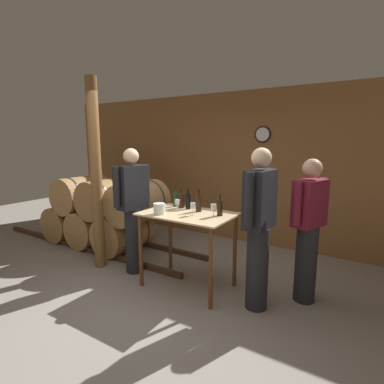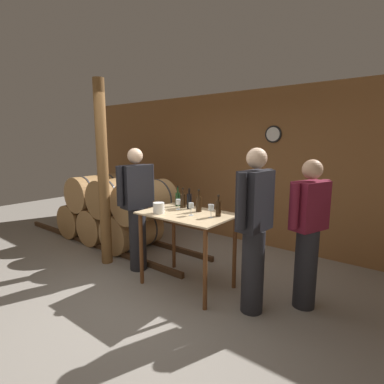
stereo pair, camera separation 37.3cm
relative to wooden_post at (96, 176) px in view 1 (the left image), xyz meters
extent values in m
plane|color=gray|center=(1.31, -0.47, -1.35)|extent=(14.00, 14.00, 0.00)
cube|color=brown|center=(1.31, 2.22, 0.00)|extent=(8.40, 0.05, 2.70)
cylinder|color=black|center=(1.66, 2.18, 0.59)|extent=(0.28, 0.03, 0.28)
cylinder|color=white|center=(1.66, 2.16, 0.59)|extent=(0.23, 0.01, 0.23)
cube|color=#4C331E|center=(-0.83, 0.28, -1.31)|extent=(4.20, 0.06, 0.08)
cube|color=#4C331E|center=(-0.83, 1.00, -1.31)|extent=(4.20, 0.06, 0.08)
cylinder|color=#9E7242|center=(-1.50, 0.64, -1.03)|extent=(0.65, 0.90, 0.65)
cylinder|color=#38383D|center=(-1.50, 0.37, -1.03)|extent=(0.66, 0.03, 0.66)
cylinder|color=#38383D|center=(-1.50, 0.91, -1.03)|extent=(0.66, 0.03, 0.66)
cylinder|color=#AD7F4C|center=(-0.83, 0.64, -1.03)|extent=(0.65, 0.90, 0.65)
cylinder|color=#38383D|center=(-0.83, 0.37, -1.03)|extent=(0.66, 0.03, 0.66)
cylinder|color=#38383D|center=(-0.83, 0.91, -1.03)|extent=(0.66, 0.03, 0.66)
cylinder|color=tan|center=(-0.15, 0.64, -1.03)|extent=(0.65, 0.90, 0.65)
cylinder|color=#38383D|center=(-0.15, 0.37, -1.03)|extent=(0.66, 0.03, 0.66)
cylinder|color=#38383D|center=(-0.15, 0.91, -1.03)|extent=(0.66, 0.03, 0.66)
cylinder|color=#AD7F4C|center=(-1.16, 0.64, -0.48)|extent=(0.65, 0.90, 0.65)
cylinder|color=#38383D|center=(-1.16, 0.37, -0.48)|extent=(0.66, 0.03, 0.66)
cylinder|color=#38383D|center=(-1.16, 0.91, -0.48)|extent=(0.66, 0.03, 0.66)
cylinder|color=#9E7242|center=(-0.49, 0.64, -0.48)|extent=(0.65, 0.90, 0.65)
cylinder|color=#38383D|center=(-0.49, 0.37, -0.48)|extent=(0.66, 0.03, 0.66)
cylinder|color=#38383D|center=(-0.49, 0.91, -0.48)|extent=(0.66, 0.03, 0.66)
cylinder|color=tan|center=(0.19, 0.64, -0.48)|extent=(0.65, 0.90, 0.65)
cylinder|color=#38383D|center=(0.19, 0.37, -0.48)|extent=(0.66, 0.03, 0.66)
cylinder|color=#38383D|center=(0.19, 0.91, -0.48)|extent=(0.66, 0.03, 0.66)
cube|color=#D1B284|center=(1.43, 0.17, -0.40)|extent=(1.13, 0.75, 0.02)
cylinder|color=brown|center=(0.93, -0.14, -0.88)|extent=(0.05, 0.05, 0.94)
cylinder|color=brown|center=(1.94, -0.14, -0.88)|extent=(0.05, 0.05, 0.94)
cylinder|color=brown|center=(0.93, 0.49, -0.88)|extent=(0.05, 0.05, 0.94)
cylinder|color=brown|center=(1.94, 0.49, -0.88)|extent=(0.05, 0.05, 0.94)
cylinder|color=brown|center=(0.00, 0.00, 0.00)|extent=(0.16, 0.16, 2.70)
cylinder|color=#193819|center=(1.08, 0.41, -0.30)|extent=(0.06, 0.06, 0.18)
cylinder|color=#193819|center=(1.08, 0.41, -0.16)|extent=(0.02, 0.02, 0.10)
cylinder|color=black|center=(1.08, 0.41, -0.12)|extent=(0.03, 0.03, 0.02)
cylinder|color=black|center=(1.20, 0.38, -0.30)|extent=(0.08, 0.08, 0.19)
cylinder|color=black|center=(1.20, 0.38, -0.16)|extent=(0.02, 0.02, 0.08)
cylinder|color=black|center=(1.20, 0.38, -0.14)|extent=(0.03, 0.03, 0.02)
cylinder|color=black|center=(1.31, 0.37, -0.29)|extent=(0.06, 0.06, 0.20)
cylinder|color=black|center=(1.31, 0.37, -0.16)|extent=(0.02, 0.02, 0.07)
cylinder|color=black|center=(1.31, 0.37, -0.13)|extent=(0.03, 0.03, 0.02)
cylinder|color=black|center=(1.50, 0.32, -0.30)|extent=(0.07, 0.07, 0.19)
cylinder|color=black|center=(1.50, 0.32, -0.16)|extent=(0.02, 0.02, 0.09)
cylinder|color=black|center=(1.50, 0.32, -0.12)|extent=(0.03, 0.03, 0.02)
cylinder|color=black|center=(1.83, 0.27, -0.30)|extent=(0.07, 0.07, 0.19)
cylinder|color=black|center=(1.83, 0.27, -0.17)|extent=(0.02, 0.02, 0.07)
cylinder|color=black|center=(1.83, 0.27, -0.14)|extent=(0.03, 0.03, 0.02)
cylinder|color=silver|center=(1.22, 0.26, -0.39)|extent=(0.06, 0.06, 0.00)
cylinder|color=silver|center=(1.22, 0.26, -0.36)|extent=(0.01, 0.01, 0.06)
cylinder|color=silver|center=(1.22, 0.26, -0.29)|extent=(0.06, 0.06, 0.07)
cylinder|color=silver|center=(1.55, 0.11, -0.39)|extent=(0.06, 0.06, 0.00)
cylinder|color=silver|center=(1.55, 0.11, -0.35)|extent=(0.01, 0.01, 0.09)
cylinder|color=silver|center=(1.55, 0.11, -0.27)|extent=(0.06, 0.06, 0.06)
cylinder|color=silver|center=(1.79, 0.17, -0.39)|extent=(0.06, 0.06, 0.00)
cylinder|color=silver|center=(1.79, 0.17, -0.35)|extent=(0.01, 0.01, 0.08)
cylinder|color=silver|center=(1.79, 0.17, -0.27)|extent=(0.07, 0.07, 0.07)
cylinder|color=white|center=(1.17, -0.05, -0.33)|extent=(0.14, 0.14, 0.13)
cylinder|color=#232328|center=(2.77, 0.60, -0.90)|extent=(0.24, 0.24, 0.90)
cube|color=maroon|center=(2.77, 0.60, -0.19)|extent=(0.34, 0.45, 0.52)
sphere|color=tan|center=(2.77, 0.60, 0.19)|extent=(0.21, 0.21, 0.21)
cylinder|color=maroon|center=(2.86, 0.83, -0.17)|extent=(0.09, 0.09, 0.47)
cylinder|color=maroon|center=(2.69, 0.36, -0.17)|extent=(0.09, 0.09, 0.47)
cylinder|color=#232328|center=(2.35, 0.15, -0.89)|extent=(0.24, 0.24, 0.92)
cube|color=black|center=(2.35, 0.15, -0.12)|extent=(0.25, 0.42, 0.62)
sphere|color=beige|center=(2.35, 0.15, 0.32)|extent=(0.21, 0.21, 0.21)
cylinder|color=black|center=(2.38, 0.40, -0.09)|extent=(0.09, 0.09, 0.56)
cylinder|color=black|center=(2.33, -0.10, -0.09)|extent=(0.09, 0.09, 0.56)
cylinder|color=#232328|center=(0.56, 0.13, -0.89)|extent=(0.24, 0.24, 0.91)
cube|color=black|center=(0.56, 0.13, -0.14)|extent=(0.29, 0.43, 0.60)
sphere|color=beige|center=(0.56, 0.13, 0.29)|extent=(0.21, 0.21, 0.21)
cylinder|color=black|center=(0.52, -0.12, -0.11)|extent=(0.09, 0.09, 0.54)
cylinder|color=black|center=(0.60, 0.38, -0.11)|extent=(0.09, 0.09, 0.54)
camera|label=1|loc=(3.39, -2.84, 0.49)|focal=28.00mm
camera|label=2|loc=(3.69, -2.63, 0.49)|focal=28.00mm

